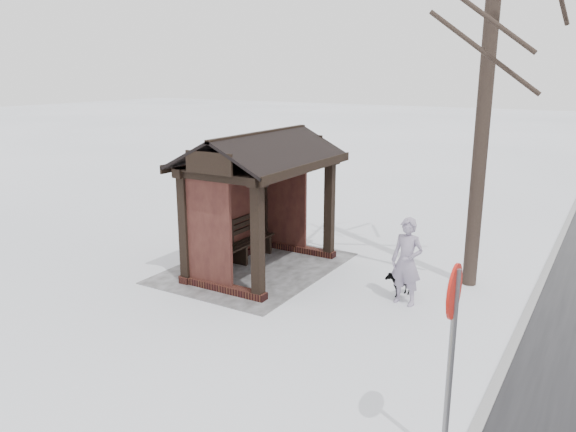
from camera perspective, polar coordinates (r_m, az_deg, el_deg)
The scene contains 7 objects.
ground at distance 12.69m, azimuth -2.61°, elevation -5.44°, with size 120.00×120.00×0.00m, color white.
kerb at distance 10.88m, azimuth 22.76°, elevation -10.09°, with size 120.00×0.15×0.06m, color gray.
trampled_patch at distance 12.79m, azimuth -3.36°, elevation -5.25°, with size 4.20×3.20×0.02m, color #99999E.
bus_shelter at distance 12.21m, azimuth -3.34°, elevation 4.29°, with size 3.60×2.40×3.09m.
pedestrian at distance 10.84m, azimuth 11.98°, elevation -4.56°, with size 0.62×0.41×1.69m, color #968AA2.
dog at distance 11.41m, azimuth 11.30°, elevation -6.64°, with size 0.29×0.63×0.53m, color black.
road_sign at distance 6.38m, azimuth 16.34°, elevation -10.39°, with size 0.61×0.10×2.38m.
Camera 1 is at (9.92, 6.62, 4.34)m, focal length 35.00 mm.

